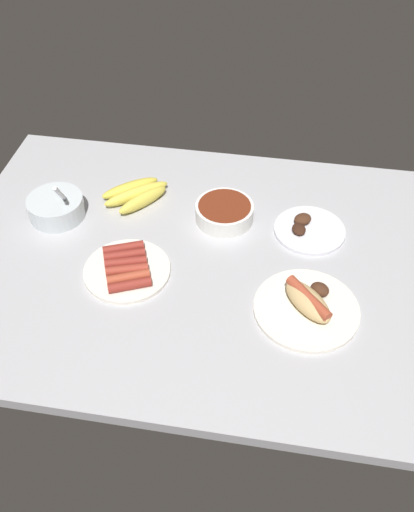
{
  "coord_description": "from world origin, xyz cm",
  "views": [
    {
      "loc": [
        20.38,
        -95.22,
        98.36
      ],
      "look_at": [
        4.9,
        -1.91,
        3.0
      ],
      "focal_mm": 39.39,
      "sensor_mm": 36.0,
      "label": 1
    }
  ],
  "objects_px": {
    "bowl_coleslaw": "(56,206)",
    "plate_hotdog_assembled": "(308,305)",
    "bowl_chili": "(224,212)",
    "plate_sausages": "(127,269)",
    "plate_grilled_meat": "(308,229)",
    "banana_bunch": "(136,194)"
  },
  "relations": [
    {
      "from": "plate_hotdog_assembled",
      "to": "plate_grilled_meat",
      "type": "relative_size",
      "value": 1.3
    },
    {
      "from": "bowl_coleslaw",
      "to": "plate_hotdog_assembled",
      "type": "height_order",
      "value": "bowl_coleslaw"
    },
    {
      "from": "bowl_coleslaw",
      "to": "plate_sausages",
      "type": "bearing_deg",
      "value": -35.76
    },
    {
      "from": "bowl_chili",
      "to": "plate_grilled_meat",
      "type": "relative_size",
      "value": 0.83
    },
    {
      "from": "plate_sausages",
      "to": "bowl_coleslaw",
      "type": "distance_m",
      "value": 0.29
    },
    {
      "from": "bowl_coleslaw",
      "to": "banana_bunch",
      "type": "height_order",
      "value": "bowl_coleslaw"
    },
    {
      "from": "plate_sausages",
      "to": "banana_bunch",
      "type": "bearing_deg",
      "value": 99.62
    },
    {
      "from": "bowl_chili",
      "to": "plate_grilled_meat",
      "type": "bearing_deg",
      "value": -3.19
    },
    {
      "from": "plate_sausages",
      "to": "plate_grilled_meat",
      "type": "relative_size",
      "value": 1.14
    },
    {
      "from": "plate_grilled_meat",
      "to": "banana_bunch",
      "type": "bearing_deg",
      "value": 173.3
    },
    {
      "from": "banana_bunch",
      "to": "plate_hotdog_assembled",
      "type": "relative_size",
      "value": 0.78
    },
    {
      "from": "bowl_chili",
      "to": "banana_bunch",
      "type": "distance_m",
      "value": 0.25
    },
    {
      "from": "bowl_coleslaw",
      "to": "banana_bunch",
      "type": "relative_size",
      "value": 0.82
    },
    {
      "from": "plate_hotdog_assembled",
      "to": "bowl_chili",
      "type": "bearing_deg",
      "value": 129.53
    },
    {
      "from": "plate_sausages",
      "to": "plate_hotdog_assembled",
      "type": "distance_m",
      "value": 0.43
    },
    {
      "from": "plate_sausages",
      "to": "plate_hotdog_assembled",
      "type": "bearing_deg",
      "value": -6.3
    },
    {
      "from": "plate_sausages",
      "to": "bowl_coleslaw",
      "type": "height_order",
      "value": "bowl_coleslaw"
    },
    {
      "from": "banana_bunch",
      "to": "plate_hotdog_assembled",
      "type": "bearing_deg",
      "value": -33.79
    },
    {
      "from": "bowl_coleslaw",
      "to": "bowl_chili",
      "type": "distance_m",
      "value": 0.44
    },
    {
      "from": "plate_sausages",
      "to": "bowl_coleslaw",
      "type": "bearing_deg",
      "value": 144.24
    },
    {
      "from": "plate_hotdog_assembled",
      "to": "plate_grilled_meat",
      "type": "xyz_separation_m",
      "value": [
        -0.01,
        0.26,
        -0.01
      ]
    },
    {
      "from": "bowl_coleslaw",
      "to": "banana_bunch",
      "type": "distance_m",
      "value": 0.22
    }
  ]
}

